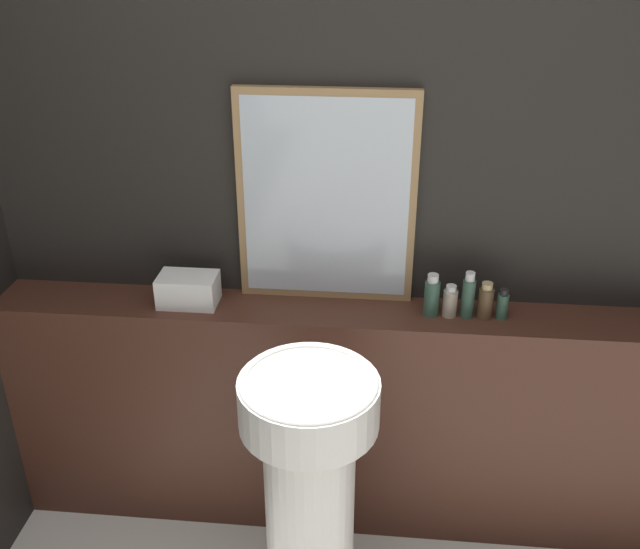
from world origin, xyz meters
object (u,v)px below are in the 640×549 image
pedestal_sink (310,486)px  conditioner_bottle (450,302)px  body_wash_bottle (486,302)px  hand_soap_bottle (502,305)px  mirror (326,199)px  shampoo_bottle (432,296)px  towel_stack (188,290)px  lotion_bottle (468,296)px

pedestal_sink → conditioner_bottle: bearing=46.8°
pedestal_sink → body_wash_bottle: 0.84m
conditioner_bottle → hand_soap_bottle: (0.18, -0.00, -0.00)m
mirror → body_wash_bottle: mirror is taller
shampoo_bottle → hand_soap_bottle: shampoo_bottle is taller
mirror → towel_stack: (-0.47, -0.10, -0.32)m
conditioner_bottle → lotion_bottle: lotion_bottle is taller
shampoo_bottle → body_wash_bottle: size_ratio=1.17×
pedestal_sink → towel_stack: size_ratio=4.72×
mirror → lotion_bottle: 0.58m
shampoo_bottle → body_wash_bottle: shampoo_bottle is taller
body_wash_bottle → shampoo_bottle: bearing=180.0°
towel_stack → conditioner_bottle: size_ratio=1.78×
conditioner_bottle → lotion_bottle: 0.06m
towel_stack → lotion_bottle: (0.96, 0.00, 0.02)m
mirror → shampoo_bottle: mirror is taller
conditioner_bottle → lotion_bottle: (0.06, -0.00, 0.02)m
towel_stack → lotion_bottle: lotion_bottle is taller
mirror → lotion_bottle: (0.49, -0.10, -0.29)m
lotion_bottle → hand_soap_bottle: bearing=0.0°
shampoo_bottle → towel_stack: bearing=180.0°
body_wash_bottle → lotion_bottle: bearing=180.0°
pedestal_sink → hand_soap_bottle: hand_soap_bottle is taller
mirror → shampoo_bottle: bearing=-15.0°
shampoo_bottle → body_wash_bottle: 0.18m
towel_stack → hand_soap_bottle: bearing=0.0°
towel_stack → shampoo_bottle: bearing=0.0°
body_wash_bottle → mirror: bearing=169.8°
lotion_bottle → conditioner_bottle: bearing=180.0°
mirror → shampoo_bottle: (0.37, -0.10, -0.30)m
lotion_bottle → hand_soap_bottle: 0.12m
pedestal_sink → mirror: (-0.00, 0.56, 0.75)m
hand_soap_bottle → towel_stack: bearing=180.0°
pedestal_sink → hand_soap_bottle: size_ratio=8.80×
body_wash_bottle → pedestal_sink: bearing=-140.1°
mirror → shampoo_bottle: size_ratio=4.85×
mirror → towel_stack: bearing=-168.3°
conditioner_bottle → mirror: bearing=167.1°
mirror → body_wash_bottle: size_ratio=5.67×
shampoo_bottle → conditioner_bottle: bearing=0.0°
lotion_bottle → body_wash_bottle: size_ratio=1.28×
pedestal_sink → hand_soap_bottle: (0.61, 0.46, 0.43)m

